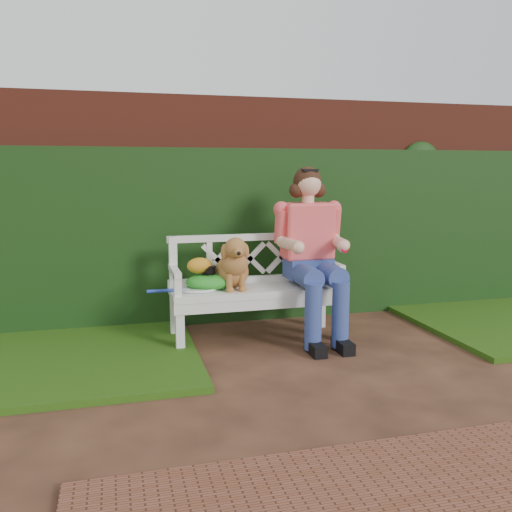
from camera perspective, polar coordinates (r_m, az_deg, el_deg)
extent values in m
plane|color=black|center=(4.18, 10.69, -12.04)|extent=(60.00, 60.00, 0.00)
cube|color=maroon|center=(5.69, 2.77, 5.06)|extent=(10.00, 0.30, 2.20)
cube|color=#13340D|center=(5.50, 3.44, 2.31)|extent=(10.00, 0.18, 1.70)
cube|color=black|center=(4.70, -22.79, -9.88)|extent=(2.60, 2.00, 0.05)
cube|color=brown|center=(2.96, 25.15, -21.79)|extent=(4.00, 1.20, 0.03)
cube|color=black|center=(4.63, -4.99, -1.45)|extent=(0.12, 0.10, 0.07)
ellipsoid|color=#BF7D1A|center=(4.64, -5.95, -1.01)|extent=(0.24, 0.20, 0.14)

